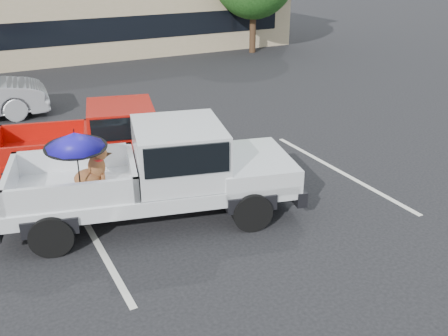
{
  "coord_description": "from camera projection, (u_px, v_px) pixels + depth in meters",
  "views": [
    {
      "loc": [
        -4.62,
        -6.36,
        4.89
      ],
      "look_at": [
        -0.76,
        0.86,
        1.3
      ],
      "focal_mm": 40.0,
      "sensor_mm": 36.0,
      "label": 1
    }
  ],
  "objects": [
    {
      "name": "red_pickup",
      "position": [
        116.0,
        137.0,
        11.56
      ],
      "size": [
        5.33,
        2.94,
        1.67
      ],
      "rotation": [
        0.0,
        0.0,
        -0.25
      ],
      "color": "black",
      "rests_on": "ground"
    },
    {
      "name": "ground",
      "position": [
        283.0,
        242.0,
        9.1
      ],
      "size": [
        90.0,
        90.0,
        0.0
      ],
      "primitive_type": "plane",
      "color": "black",
      "rests_on": "ground"
    },
    {
      "name": "stripe_left",
      "position": [
        91.0,
        232.0,
        9.42
      ],
      "size": [
        0.12,
        5.0,
        0.01
      ],
      "primitive_type": "cube",
      "color": "silver",
      "rests_on": "ground"
    },
    {
      "name": "stripe_right",
      "position": [
        339.0,
        171.0,
        12.01
      ],
      "size": [
        0.12,
        5.0,
        0.01
      ],
      "primitive_type": "cube",
      "color": "silver",
      "rests_on": "ground"
    },
    {
      "name": "silver_pickup",
      "position": [
        167.0,
        167.0,
        9.6
      ],
      "size": [
        6.0,
        3.3,
        2.06
      ],
      "rotation": [
        0.0,
        0.0,
        -0.25
      ],
      "color": "black",
      "rests_on": "ground"
    }
  ]
}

